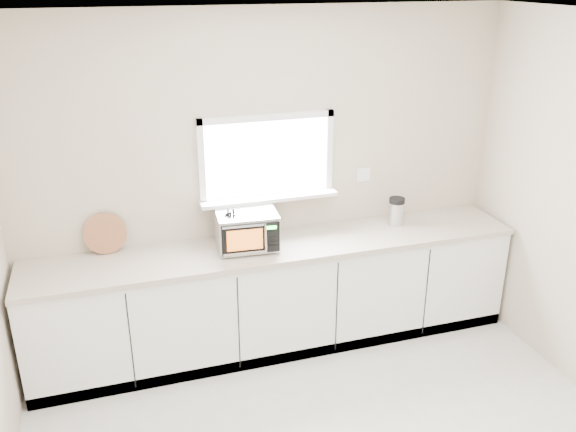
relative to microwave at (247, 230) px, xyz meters
name	(u,v)px	position (x,y,z in m)	size (l,w,h in m)	color
back_wall	(267,179)	(0.24, 0.30, 0.29)	(4.00, 0.17, 2.70)	beige
cabinets	(278,297)	(0.24, 0.00, -0.63)	(3.92, 0.60, 0.88)	white
countertop	(278,247)	(0.24, -0.01, -0.17)	(3.92, 0.64, 0.04)	beige
microwave	(247,230)	(0.00, 0.00, 0.00)	(0.48, 0.41, 0.30)	black
knife_block	(231,231)	(-0.12, 0.02, 0.00)	(0.17, 0.26, 0.35)	#453018
cutting_board	(105,233)	(-1.05, 0.24, 0.01)	(0.32, 0.32, 0.02)	#955739
coffee_grinder	(396,211)	(1.32, 0.09, -0.04)	(0.16, 0.16, 0.24)	#B9BCC1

